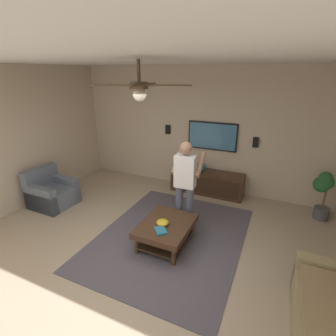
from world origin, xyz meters
name	(u,v)px	position (x,y,z in m)	size (l,w,h in m)	color
ground_plane	(138,261)	(0.00, 0.00, 0.00)	(7.49, 7.49, 0.00)	tan
wall_back_tv	(202,130)	(3.07, 0.00, 1.45)	(0.10, 6.44, 2.89)	#C6B299
ceiling_slab	(127,53)	(0.00, 0.00, 2.94)	(6.24, 6.44, 0.10)	white
area_rug	(171,237)	(0.77, -0.22, 0.01)	(3.02, 2.39, 0.01)	#514C56
armchair	(52,193)	(0.78, 2.61, 0.28)	(0.82, 0.83, 0.82)	slate
coffee_table	(166,229)	(0.57, -0.22, 0.30)	(1.00, 0.80, 0.40)	#422B1C
media_console	(207,182)	(2.74, -0.28, 0.28)	(0.45, 1.70, 0.55)	#422B1C
tv	(212,136)	(2.98, -0.28, 1.35)	(0.05, 1.15, 0.64)	black
person_standing	(185,180)	(1.21, -0.30, 0.93)	(0.55, 0.55, 1.64)	#4C5166
potted_plant_tall	(323,189)	(2.62, -2.63, 0.61)	(0.38, 0.38, 0.97)	#4C4C51
bowl	(163,222)	(0.50, -0.19, 0.45)	(0.20, 0.20, 0.09)	gold
remote_white	(160,222)	(0.55, -0.12, 0.41)	(0.15, 0.04, 0.02)	white
book	(161,231)	(0.32, -0.24, 0.42)	(0.22, 0.16, 0.04)	teal
vase_round	(201,167)	(2.70, -0.13, 0.66)	(0.22, 0.22, 0.22)	teal
wall_speaker_left	(256,142)	(2.99, -1.24, 1.30)	(0.06, 0.12, 0.22)	black
wall_speaker_right	(168,130)	(2.99, 0.86, 1.40)	(0.06, 0.12, 0.22)	black
ceiling_fan	(140,88)	(-0.05, -0.18, 2.56)	(1.16, 1.17, 0.46)	#4C3828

